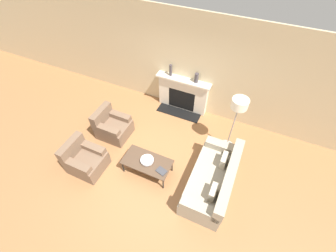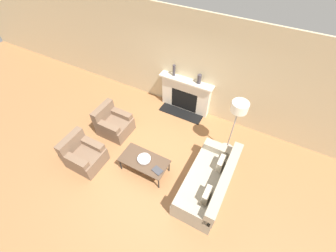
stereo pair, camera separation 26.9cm
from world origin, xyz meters
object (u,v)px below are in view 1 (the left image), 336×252
(fireplace, at_px, (183,94))
(mantel_vase_left, at_px, (171,70))
(mantel_vase_center_left, at_px, (196,78))
(armchair_near, at_px, (85,160))
(armchair_far, at_px, (112,126))
(bowl, at_px, (147,160))
(coffee_table, at_px, (147,162))
(floor_lamp, at_px, (238,111))
(couch, at_px, (214,180))
(book, at_px, (161,171))

(fireplace, height_order, mantel_vase_left, mantel_vase_left)
(mantel_vase_center_left, bearing_deg, armchair_near, -119.60)
(armchair_far, bearing_deg, bowl, -115.00)
(coffee_table, bearing_deg, floor_lamp, 44.53)
(couch, bearing_deg, coffee_table, -81.15)
(fireplace, xyz_separation_m, mantel_vase_center_left, (0.36, 0.01, 0.69))
(fireplace, height_order, bowl, fireplace)
(bowl, bearing_deg, mantel_vase_center_left, 84.00)
(armchair_far, xyz_separation_m, coffee_table, (1.43, -0.68, 0.09))
(armchair_near, xyz_separation_m, coffee_table, (1.43, 0.50, 0.09))
(couch, distance_m, mantel_vase_left, 3.17)
(armchair_far, height_order, floor_lamp, floor_lamp)
(armchair_near, relative_size, mantel_vase_center_left, 3.01)
(armchair_far, distance_m, bowl, 1.59)
(couch, bearing_deg, armchair_far, -98.32)
(couch, height_order, coffee_table, couch)
(bowl, height_order, mantel_vase_left, mantel_vase_left)
(couch, height_order, floor_lamp, floor_lamp)
(armchair_far, distance_m, coffee_table, 1.59)
(couch, relative_size, mantel_vase_center_left, 6.87)
(book, height_order, mantel_vase_left, mantel_vase_left)
(fireplace, distance_m, bowl, 2.46)
(couch, xyz_separation_m, bowl, (-1.55, -0.23, 0.15))
(mantel_vase_left, relative_size, mantel_vase_center_left, 1.23)
(armchair_far, bearing_deg, mantel_vase_left, -27.34)
(coffee_table, height_order, book, book)
(armchair_far, height_order, mantel_vase_center_left, mantel_vase_center_left)
(fireplace, bearing_deg, mantel_vase_center_left, 2.38)
(coffee_table, height_order, mantel_vase_center_left, mantel_vase_center_left)
(armchair_near, bearing_deg, bowl, -70.38)
(armchair_far, relative_size, coffee_table, 0.72)
(coffee_table, bearing_deg, armchair_far, 154.72)
(fireplace, xyz_separation_m, coffee_table, (0.10, -2.47, -0.13))
(bowl, xyz_separation_m, floor_lamp, (1.56, 1.53, 0.86))
(coffee_table, relative_size, floor_lamp, 0.69)
(armchair_far, height_order, book, armchair_far)
(fireplace, relative_size, book, 6.15)
(armchair_near, distance_m, armchair_far, 1.18)
(couch, bearing_deg, book, -73.34)
(armchair_near, bearing_deg, couch, -75.97)
(fireplace, relative_size, bowl, 5.18)
(couch, bearing_deg, mantel_vase_center_left, -150.15)
(armchair_far, height_order, mantel_vase_left, mantel_vase_left)
(fireplace, bearing_deg, floor_lamp, -29.16)
(mantel_vase_left, height_order, mantel_vase_center_left, mantel_vase_left)
(armchair_far, height_order, coffee_table, armchair_far)
(coffee_table, height_order, bowl, bowl)
(mantel_vase_center_left, bearing_deg, armchair_far, -133.23)
(fireplace, distance_m, floor_lamp, 2.07)
(fireplace, height_order, coffee_table, fireplace)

